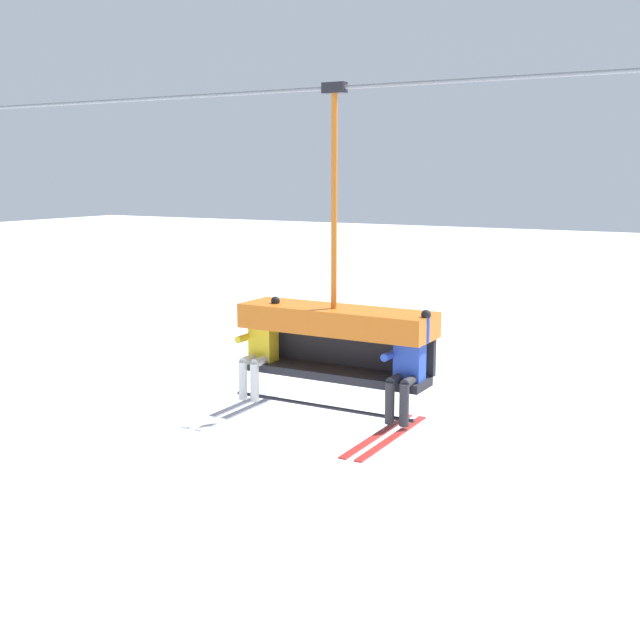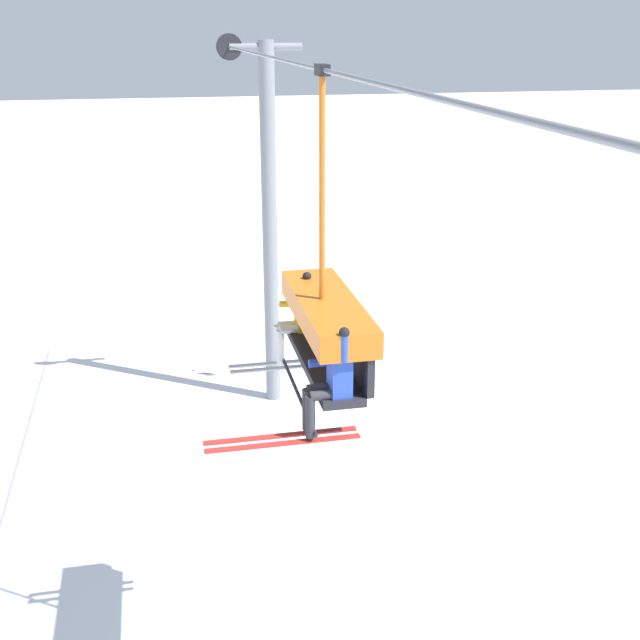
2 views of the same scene
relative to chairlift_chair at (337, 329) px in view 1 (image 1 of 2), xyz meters
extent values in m
cylinder|color=slate|center=(-0.56, -0.07, 2.82)|extent=(20.16, 0.05, 0.05)
cube|color=#232328|center=(0.00, -0.07, -0.53)|extent=(2.38, 0.48, 0.10)
cube|color=#232328|center=(0.00, 0.21, -0.26)|extent=(2.38, 0.08, 0.45)
cube|color=#D16619|center=(0.00, -0.01, 0.12)|extent=(2.43, 0.68, 0.30)
cylinder|color=black|center=(0.00, -0.39, -0.86)|extent=(2.38, 0.04, 0.04)
cylinder|color=#D16619|center=(0.00, -0.07, 1.52)|extent=(0.07, 0.07, 2.50)
cube|color=black|center=(0.00, -0.07, 2.82)|extent=(0.28, 0.12, 0.12)
cube|color=yellow|center=(-1.00, -0.09, -0.22)|extent=(0.32, 0.22, 0.52)
sphere|color=black|center=(-1.00, -0.09, 0.13)|extent=(0.22, 0.22, 0.22)
ellipsoid|color=black|center=(-1.00, -0.19, 0.13)|extent=(0.17, 0.04, 0.08)
cylinder|color=silver|center=(-1.09, -0.26, -0.44)|extent=(0.11, 0.34, 0.11)
cylinder|color=silver|center=(-0.91, -0.26, -0.44)|extent=(0.11, 0.34, 0.11)
cylinder|color=silver|center=(-1.09, -0.43, -0.68)|extent=(0.11, 0.11, 0.48)
cylinder|color=silver|center=(-0.91, -0.43, -0.68)|extent=(0.11, 0.11, 0.48)
cube|color=#B2B2BC|center=(-1.09, -0.73, -0.97)|extent=(0.09, 1.70, 0.02)
cube|color=#B2B2BC|center=(-0.91, -0.73, -0.97)|extent=(0.09, 1.70, 0.02)
cylinder|color=yellow|center=(-1.19, -0.24, -0.18)|extent=(0.09, 0.30, 0.09)
cylinder|color=yellow|center=(-0.82, -0.09, 0.13)|extent=(0.09, 0.09, 0.30)
sphere|color=black|center=(-0.82, -0.09, 0.30)|extent=(0.11, 0.11, 0.11)
cube|color=#2847B7|center=(1.00, -0.09, -0.22)|extent=(0.32, 0.22, 0.52)
sphere|color=black|center=(1.00, -0.09, 0.13)|extent=(0.22, 0.22, 0.22)
ellipsoid|color=black|center=(1.00, -0.19, 0.13)|extent=(0.17, 0.04, 0.08)
cylinder|color=#2D2D33|center=(0.91, -0.26, -0.44)|extent=(0.11, 0.34, 0.11)
cylinder|color=#2D2D33|center=(1.09, -0.26, -0.44)|extent=(0.11, 0.34, 0.11)
cylinder|color=#2D2D33|center=(0.91, -0.43, -0.68)|extent=(0.11, 0.11, 0.48)
cylinder|color=#2D2D33|center=(1.09, -0.43, -0.68)|extent=(0.11, 0.11, 0.48)
cube|color=#B22823|center=(0.91, -0.73, -0.97)|extent=(0.09, 1.70, 0.02)
cube|color=#B22823|center=(1.09, -0.73, -0.97)|extent=(0.09, 1.70, 0.02)
cylinder|color=#2847B7|center=(0.82, -0.24, -0.18)|extent=(0.09, 0.30, 0.09)
cylinder|color=#2847B7|center=(1.19, -0.09, 0.13)|extent=(0.09, 0.09, 0.30)
sphere|color=black|center=(1.19, -0.09, 0.30)|extent=(0.11, 0.11, 0.11)
camera|label=1|loc=(4.50, -8.38, 1.86)|focal=45.00mm
camera|label=2|loc=(8.64, -1.92, 3.26)|focal=45.00mm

